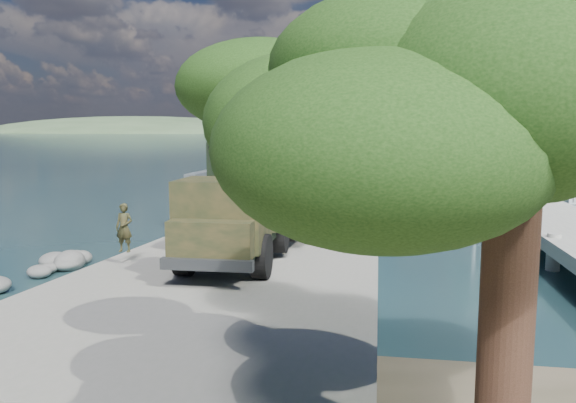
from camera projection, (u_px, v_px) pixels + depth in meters
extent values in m
plane|color=#1C3C44|center=(226.00, 286.00, 18.72)|extent=(1400.00, 1400.00, 0.00)
cube|color=gray|center=(218.00, 287.00, 17.71)|extent=(10.00, 18.00, 0.50)
cube|color=#9D9C93|center=(512.00, 198.00, 34.14)|extent=(4.00, 44.00, 0.50)
cube|color=#3D4548|center=(315.00, 192.00, 42.31)|extent=(10.18, 29.93, 2.46)
cube|color=#3D4548|center=(262.00, 167.00, 42.91)|extent=(1.91, 29.56, 1.28)
cube|color=#3D4548|center=(371.00, 169.00, 41.24)|extent=(1.91, 29.56, 1.28)
cube|color=#3D4548|center=(269.00, 214.00, 27.99)|extent=(8.88, 0.79, 2.56)
cube|color=#3D4548|center=(332.00, 151.00, 51.52)|extent=(6.08, 4.20, 2.96)
cube|color=#26292B|center=(332.00, 133.00, 51.31)|extent=(5.06, 3.37, 0.39)
cylinder|color=gray|center=(320.00, 108.00, 51.25)|extent=(0.16, 0.16, 4.93)
cylinder|color=gray|center=(345.00, 113.00, 50.84)|extent=(0.16, 0.16, 3.94)
cylinder|color=black|center=(185.00, 254.00, 18.11)|extent=(0.51, 1.44, 1.43)
cylinder|color=black|center=(262.00, 256.00, 17.74)|extent=(0.51, 1.44, 1.43)
cylinder|color=black|center=(216.00, 233.00, 21.78)|extent=(0.51, 1.44, 1.43)
cylinder|color=black|center=(281.00, 234.00, 21.41)|extent=(0.51, 1.44, 1.43)
cylinder|color=black|center=(231.00, 223.00, 23.94)|extent=(0.51, 1.44, 1.43)
cylinder|color=black|center=(289.00, 225.00, 23.56)|extent=(0.51, 1.44, 1.43)
cube|color=black|center=(244.00, 232.00, 20.92)|extent=(2.52, 8.39, 0.28)
cube|color=black|center=(223.00, 214.00, 17.86)|extent=(2.78, 2.23, 2.20)
cube|color=black|center=(212.00, 239.00, 16.64)|extent=(2.54, 1.02, 1.10)
cube|color=black|center=(253.00, 216.00, 22.39)|extent=(2.81, 5.09, 0.39)
cube|color=black|center=(254.00, 176.00, 22.39)|extent=(2.69, 4.21, 2.75)
cube|color=#26292B|center=(207.00, 265.00, 16.19)|extent=(2.75, 0.31, 0.33)
imported|color=black|center=(125.00, 239.00, 19.82)|extent=(0.65, 0.45, 1.73)
cube|color=silver|center=(564.00, 197.00, 41.26)|extent=(2.02, 5.12, 0.82)
cube|color=silver|center=(570.00, 191.00, 40.29)|extent=(1.43, 1.59, 0.54)
cylinder|color=gray|center=(566.00, 157.00, 40.88)|extent=(0.09, 0.09, 5.44)
cube|color=silver|center=(514.00, 181.00, 53.80)|extent=(2.59, 5.31, 0.84)
cube|color=silver|center=(514.00, 176.00, 52.87)|extent=(1.60, 1.74, 0.56)
cylinder|color=gray|center=(516.00, 149.00, 53.41)|extent=(0.09, 0.09, 5.58)
cylinder|color=black|center=(507.00, 320.00, 6.64)|extent=(0.64, 0.64, 6.18)
ellipsoid|color=#16350E|center=(520.00, 62.00, 6.25)|extent=(5.97, 5.54, 2.56)
ellipsoid|color=#16350E|center=(261.00, 87.00, 9.96)|extent=(2.99, 2.99, 1.71)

